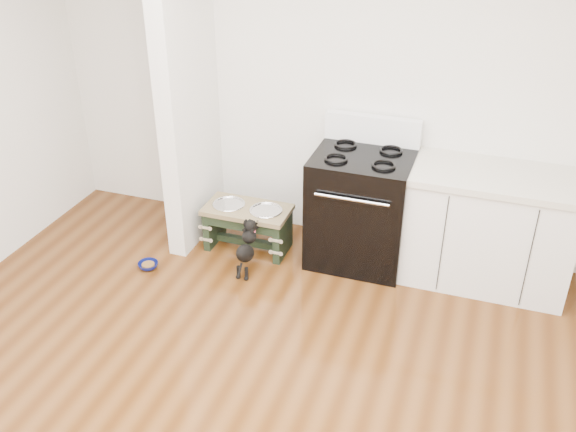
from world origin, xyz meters
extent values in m
plane|color=silver|center=(0.00, 2.50, 1.35)|extent=(5.00, 0.00, 5.00)
cube|color=silver|center=(-1.18, 2.10, 1.35)|extent=(0.15, 0.80, 2.70)
cube|color=black|center=(0.25, 2.15, 0.46)|extent=(0.76, 0.65, 0.92)
cube|color=black|center=(0.25, 1.84, 0.40)|extent=(0.58, 0.02, 0.50)
cylinder|color=silver|center=(0.25, 1.80, 0.72)|extent=(0.56, 0.02, 0.02)
cube|color=white|center=(0.25, 2.43, 1.03)|extent=(0.76, 0.08, 0.22)
torus|color=black|center=(0.07, 2.01, 0.93)|extent=(0.18, 0.18, 0.02)
torus|color=black|center=(0.43, 2.01, 0.93)|extent=(0.18, 0.18, 0.02)
torus|color=black|center=(0.07, 2.29, 0.93)|extent=(0.18, 0.18, 0.02)
torus|color=black|center=(0.43, 2.29, 0.93)|extent=(0.18, 0.18, 0.02)
cube|color=silver|center=(1.23, 2.18, 0.43)|extent=(1.20, 0.60, 0.86)
cube|color=beige|center=(1.23, 2.18, 0.89)|extent=(1.24, 0.64, 0.05)
cube|color=black|center=(1.23, 1.92, 0.05)|extent=(1.20, 0.06, 0.10)
cube|color=black|center=(-0.97, 2.00, 0.17)|extent=(0.06, 0.34, 0.35)
cube|color=black|center=(-0.35, 2.00, 0.17)|extent=(0.06, 0.34, 0.35)
cube|color=black|center=(-0.66, 1.85, 0.30)|extent=(0.56, 0.03, 0.09)
cube|color=black|center=(-0.66, 2.00, 0.06)|extent=(0.56, 0.06, 0.06)
cube|color=brown|center=(-0.66, 2.00, 0.37)|extent=(0.70, 0.38, 0.04)
cylinder|color=silver|center=(-0.82, 2.00, 0.37)|extent=(0.24, 0.24, 0.04)
cylinder|color=silver|center=(-0.50, 2.00, 0.37)|extent=(0.24, 0.24, 0.04)
torus|color=silver|center=(-0.82, 2.00, 0.39)|extent=(0.27, 0.27, 0.02)
torus|color=silver|center=(-0.50, 2.00, 0.39)|extent=(0.27, 0.27, 0.02)
cylinder|color=black|center=(-0.57, 1.57, 0.05)|extent=(0.03, 0.03, 0.11)
cylinder|color=black|center=(-0.50, 1.57, 0.05)|extent=(0.03, 0.03, 0.11)
sphere|color=black|center=(-0.57, 1.56, 0.01)|extent=(0.04, 0.04, 0.04)
sphere|color=black|center=(-0.50, 1.56, 0.01)|extent=(0.04, 0.04, 0.04)
ellipsoid|color=black|center=(-0.53, 1.64, 0.19)|extent=(0.12, 0.29, 0.25)
sphere|color=black|center=(-0.53, 1.73, 0.29)|extent=(0.12, 0.12, 0.12)
sphere|color=black|center=(-0.53, 1.76, 0.37)|extent=(0.10, 0.10, 0.10)
sphere|color=black|center=(-0.57, 1.83, 0.37)|extent=(0.03, 0.03, 0.03)
sphere|color=black|center=(-0.50, 1.83, 0.37)|extent=(0.03, 0.03, 0.03)
cylinder|color=black|center=(-0.53, 1.52, 0.11)|extent=(0.02, 0.08, 0.09)
torus|color=#E54357|center=(-0.53, 1.75, 0.33)|extent=(0.09, 0.06, 0.09)
imported|color=#0B114E|center=(-1.31, 1.45, 0.03)|extent=(0.17, 0.17, 0.05)
cylinder|color=#513417|center=(-1.31, 1.45, 0.03)|extent=(0.10, 0.10, 0.02)
camera|label=1|loc=(1.15, -2.23, 2.93)|focal=40.00mm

